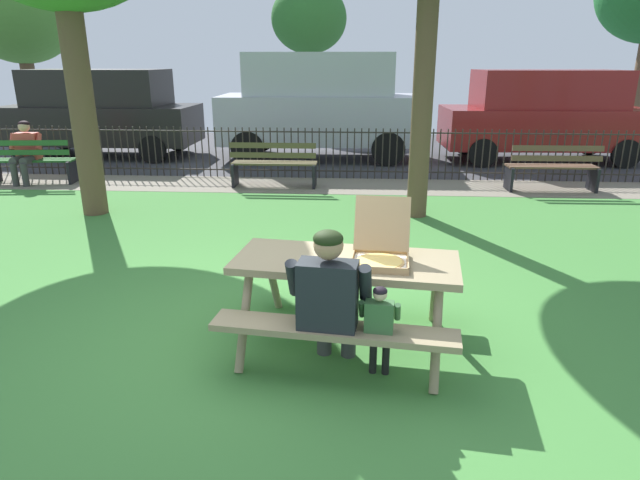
# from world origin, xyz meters

# --- Properties ---
(ground) EXTENTS (28.00, 10.70, 0.02)m
(ground) POSITION_xyz_m (0.00, 1.35, -0.01)
(ground) COLOR #43823A
(cobblestone_walkway) EXTENTS (28.00, 1.40, 0.01)m
(cobblestone_walkway) POSITION_xyz_m (0.00, 6.00, -0.00)
(cobblestone_walkway) COLOR gray
(street_asphalt) EXTENTS (28.00, 7.05, 0.01)m
(street_asphalt) POSITION_xyz_m (0.00, 10.22, -0.01)
(street_asphalt) COLOR #38383D
(picnic_table_foreground) EXTENTS (1.97, 1.69, 0.79)m
(picnic_table_foreground) POSITION_xyz_m (0.82, -0.09, 0.60)
(picnic_table_foreground) COLOR #968562
(picnic_table_foreground) RESTS_ON ground
(pizza_box_open) EXTENTS (0.49, 0.59, 0.47)m
(pizza_box_open) POSITION_xyz_m (1.09, -0.11, 0.86)
(pizza_box_open) COLOR tan
(pizza_box_open) RESTS_ON picnic_table_foreground
(adult_at_table) EXTENTS (0.63, 0.62, 1.19)m
(adult_at_table) POSITION_xyz_m (0.71, -0.58, 0.66)
(adult_at_table) COLOR #3E3E3E
(adult_at_table) RESTS_ON ground
(child_at_table) EXTENTS (0.30, 0.30, 0.80)m
(child_at_table) POSITION_xyz_m (1.08, -0.66, 0.49)
(child_at_table) COLOR black
(child_at_table) RESTS_ON ground
(iron_fence_streetside) EXTENTS (19.00, 0.03, 1.01)m
(iron_fence_streetside) POSITION_xyz_m (0.00, 6.70, 0.52)
(iron_fence_streetside) COLOR #2D2823
(iron_fence_streetside) RESTS_ON ground
(park_bench_left) EXTENTS (1.63, 0.61, 0.85)m
(park_bench_left) POSITION_xyz_m (-5.39, 5.86, 0.42)
(park_bench_left) COLOR #245623
(park_bench_left) RESTS_ON ground
(park_bench_center) EXTENTS (1.60, 0.46, 0.85)m
(park_bench_center) POSITION_xyz_m (-0.65, 5.86, 0.42)
(park_bench_center) COLOR brown
(park_bench_center) RESTS_ON ground
(park_bench_right) EXTENTS (1.61, 0.49, 0.85)m
(park_bench_right) POSITION_xyz_m (4.46, 5.86, 0.42)
(park_bench_right) COLOR brown
(park_bench_right) RESTS_ON ground
(person_on_park_bench) EXTENTS (0.61, 0.60, 1.19)m
(person_on_park_bench) POSITION_xyz_m (-5.49, 5.88, 0.66)
(person_on_park_bench) COLOR #383838
(person_on_park_bench) RESTS_ON ground
(parked_car_far_left) EXTENTS (4.62, 1.98, 2.08)m
(parked_car_far_left) POSITION_xyz_m (-5.39, 9.05, 1.10)
(parked_car_far_left) COLOR black
(parked_car_far_left) RESTS_ON ground
(parked_car_left) EXTENTS (4.73, 2.14, 2.46)m
(parked_car_left) POSITION_xyz_m (-0.01, 9.05, 1.31)
(parked_car_left) COLOR #B1B3C1
(parked_car_left) RESTS_ON ground
(parked_car_center) EXTENTS (4.65, 2.06, 2.08)m
(parked_car_center) POSITION_xyz_m (5.24, 9.05, 1.10)
(parked_car_center) COLOR maroon
(parked_car_center) RESTS_ON ground
(far_tree_left) EXTENTS (3.68, 3.68, 5.48)m
(far_tree_left) POSITION_xyz_m (-10.64, 14.95, 3.79)
(far_tree_left) COLOR brown
(far_tree_left) RESTS_ON ground
(far_tree_midleft) EXTENTS (2.48, 2.48, 4.71)m
(far_tree_midleft) POSITION_xyz_m (-0.76, 14.95, 3.51)
(far_tree_midleft) COLOR brown
(far_tree_midleft) RESTS_ON ground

